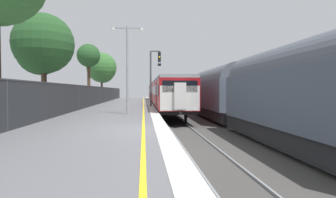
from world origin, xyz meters
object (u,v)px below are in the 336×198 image
freight_train_adjacent_track (242,92)px  background_tree_left (88,57)px  platform_lamp_mid (127,63)px  signal_gantry (153,72)px  background_tree_centre (42,47)px  commuter_train_at_platform (162,93)px  background_tree_back (102,69)px

freight_train_adjacent_track → background_tree_left: bearing=124.8°
platform_lamp_mid → signal_gantry: bearing=78.0°
signal_gantry → background_tree_centre: size_ratio=0.80×
commuter_train_at_platform → freight_train_adjacent_track: size_ratio=1.53×
background_tree_centre → background_tree_back: size_ratio=0.92×
platform_lamp_mid → background_tree_back: size_ratio=0.77×
freight_train_adjacent_track → platform_lamp_mid: 7.71m
background_tree_centre → commuter_train_at_platform: bearing=62.7°
background_tree_left → freight_train_adjacent_track: bearing=-55.2°
signal_gantry → background_tree_left: size_ratio=0.71×
platform_lamp_mid → background_tree_left: size_ratio=0.74×
freight_train_adjacent_track → background_tree_back: 29.45m
background_tree_centre → background_tree_back: bearing=88.8°
freight_train_adjacent_track → platform_lamp_mid: (-7.47, 0.34, 1.89)m
freight_train_adjacent_track → background_tree_back: (-12.81, 26.30, 3.43)m
signal_gantry → background_tree_centre: (-7.84, -7.60, 1.18)m
commuter_train_at_platform → platform_lamp_mid: (-3.47, -19.81, 2.06)m
signal_gantry → background_tree_back: bearing=113.7°
commuter_train_at_platform → background_tree_centre: size_ratio=5.77×
background_tree_back → background_tree_left: bearing=-96.6°
background_tree_left → commuter_train_at_platform: bearing=3.6°
freight_train_adjacent_track → background_tree_back: background_tree_back is taller
commuter_train_at_platform → background_tree_back: (-8.81, 6.15, 3.61)m
platform_lamp_mid → freight_train_adjacent_track: bearing=-2.6°
platform_lamp_mid → background_tree_left: (-6.12, 19.22, 2.63)m
signal_gantry → platform_lamp_mid: (-1.98, -9.32, -0.05)m
freight_train_adjacent_track → background_tree_centre: bearing=171.2°
freight_train_adjacent_track → signal_gantry: (-5.49, 9.65, 1.93)m
freight_train_adjacent_track → background_tree_left: 24.24m
freight_train_adjacent_track → background_tree_left: size_ratio=3.36×
background_tree_left → signal_gantry: bearing=-50.7°
signal_gantry → commuter_train_at_platform: bearing=81.9°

